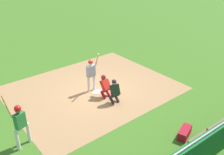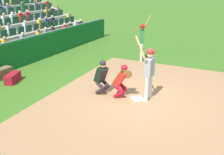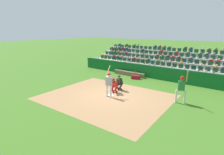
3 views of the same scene
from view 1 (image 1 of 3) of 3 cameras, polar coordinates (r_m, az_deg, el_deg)
The scene contains 11 objects.
ground_plane at distance 13.77m, azimuth -3.40°, elevation -3.34°, with size 160.00×160.00×0.00m, color #3C6A20.
infield_dirt_patch at distance 14.13m, azimuth -4.53°, elevation -2.50°, with size 8.84×7.16×0.01m, color #A3774F.
home_plate_marker at distance 13.76m, azimuth -3.40°, elevation -3.28°, with size 0.44×0.44×0.02m, color white.
batter_at_plate at distance 13.39m, azimuth -4.78°, elevation 1.35°, with size 0.58×0.60×2.29m.
catcher_crouching at distance 13.04m, azimuth -1.63°, elevation -1.60°, with size 0.50×0.73×1.25m.
home_plate_umpire at distance 12.50m, azimuth 0.58°, elevation -2.90°, with size 0.48×0.48×1.31m.
dugout_wall at distance 9.65m, azimuth 19.48°, elevation -15.56°, with size 17.83×0.24×1.36m.
dugout_bench at distance 11.63m, azimuth 23.14°, elevation -10.85°, with size 3.66×0.40×0.44m, color brown.
water_bottle_on_bench at distance 10.89m, azimuth 20.87°, elevation -11.09°, with size 0.07×0.07×0.20m, color #D0461F.
equipment_duffel_bag at distance 11.05m, azimuth 16.23°, elevation -11.98°, with size 0.86×0.36×0.37m, color maroon.
on_deck_batter at distance 10.20m, azimuth -20.30°, elevation -9.33°, with size 0.76×0.53×2.32m.
Camera 1 is at (-6.47, -9.98, 6.93)m, focal length 40.08 mm.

